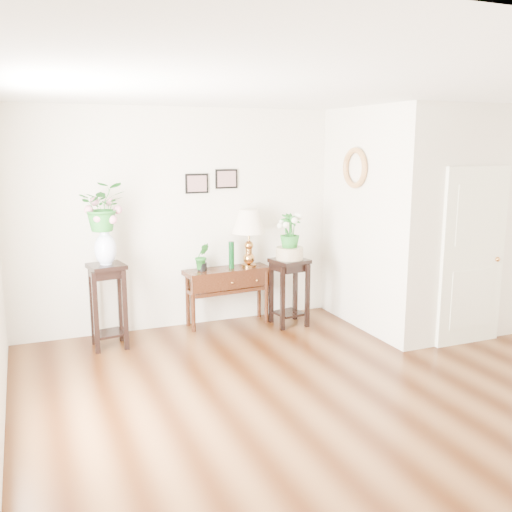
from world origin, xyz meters
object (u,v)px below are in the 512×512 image
console_table (227,296)px  plant_stand_a (108,306)px  plant_stand_b (289,292)px  table_lamp (249,240)px

console_table → plant_stand_a: (-1.57, -0.28, 0.12)m
plant_stand_a → plant_stand_b: plant_stand_a is taller
console_table → plant_stand_b: plant_stand_b is taller
console_table → plant_stand_a: plant_stand_a is taller
console_table → table_lamp: size_ratio=1.47×
plant_stand_a → plant_stand_b: (2.31, -0.04, -0.06)m
table_lamp → plant_stand_b: table_lamp is taller
console_table → plant_stand_b: 0.81m
console_table → table_lamp: table_lamp is taller
plant_stand_b → table_lamp: bearing=143.2°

